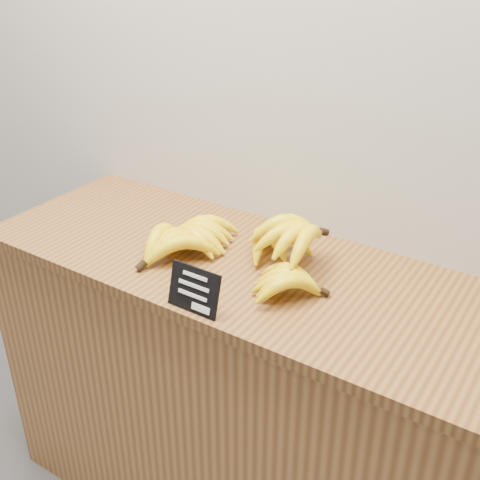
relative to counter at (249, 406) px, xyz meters
The scene contains 4 objects.
counter is the anchor object (origin of this frame).
counter_top 0.47m from the counter, ahead, with size 1.45×0.54×0.03m, color brown.
chalkboard_sign 0.58m from the counter, 89.43° to the right, with size 0.13×0.01×0.10m, color black.
banana_pile 0.53m from the counter, behind, with size 0.55×0.38×0.12m.
Camera 1 is at (0.73, 1.64, 1.70)m, focal length 45.00 mm.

